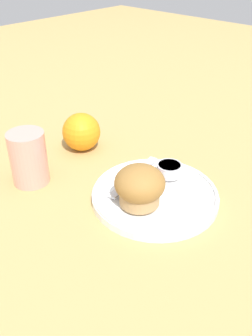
% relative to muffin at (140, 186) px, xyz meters
% --- Properties ---
extents(ground_plane, '(3.00, 3.00, 0.00)m').
position_rel_muffin_xyz_m(ground_plane, '(0.05, 0.03, -0.05)').
color(ground_plane, tan).
extents(plate, '(0.23, 0.23, 0.02)m').
position_rel_muffin_xyz_m(plate, '(0.04, 0.00, -0.04)').
color(plate, white).
rests_on(plate, ground_plane).
extents(muffin, '(0.09, 0.09, 0.07)m').
position_rel_muffin_xyz_m(muffin, '(0.00, 0.00, 0.00)').
color(muffin, tan).
rests_on(muffin, plate).
extents(cream_ramekin, '(0.05, 0.05, 0.02)m').
position_rel_muffin_xyz_m(cream_ramekin, '(0.10, 0.02, -0.02)').
color(cream_ramekin, silver).
rests_on(cream_ramekin, plate).
extents(berry_pair, '(0.03, 0.01, 0.01)m').
position_rel_muffin_xyz_m(berry_pair, '(0.06, 0.04, -0.03)').
color(berry_pair, '#B7192D').
rests_on(berry_pair, plate).
extents(butter_knife, '(0.16, 0.05, 0.00)m').
position_rel_muffin_xyz_m(butter_knife, '(0.05, 0.06, -0.03)').
color(butter_knife, silver).
rests_on(butter_knife, plate).
extents(orange_fruit, '(0.08, 0.08, 0.08)m').
position_rel_muffin_xyz_m(orange_fruit, '(0.08, 0.24, -0.01)').
color(orange_fruit, orange).
rests_on(orange_fruit, ground_plane).
extents(juice_glass, '(0.07, 0.07, 0.10)m').
position_rel_muffin_xyz_m(juice_glass, '(-0.07, 0.21, -0.00)').
color(juice_glass, '#E5998C').
rests_on(juice_glass, ground_plane).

